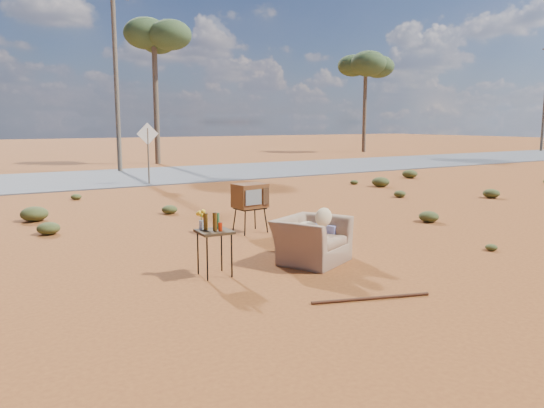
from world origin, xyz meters
TOP-DOWN VIEW (x-y plane):
  - ground at (0.00, 0.00)m, footprint 140.00×140.00m
  - highway at (0.00, 15.00)m, footprint 140.00×7.00m
  - armchair at (0.33, 0.43)m, footprint 1.42×1.28m
  - tv_unit at (0.54, 2.88)m, footprint 0.65×0.55m
  - side_table at (-1.41, 0.51)m, footprint 0.49×0.49m
  - rusty_bar at (-0.16, -1.50)m, footprint 1.51×0.53m
  - road_sign at (1.50, 12.00)m, footprint 0.78×0.06m
  - eucalyptus_center at (5.00, 21.00)m, footprint 3.20×3.20m
  - eucalyptus_right at (22.00, 24.00)m, footprint 3.20×3.20m
  - utility_pole_center at (2.00, 17.50)m, footprint 1.40×0.20m
  - scrub_patch at (-0.82, 4.41)m, footprint 17.49×8.07m

SIDE VIEW (x-z plane):
  - ground at x=0.00m, z-range 0.00..0.00m
  - highway at x=0.00m, z-range 0.00..0.04m
  - rusty_bar at x=-0.16m, z-range 0.00..0.04m
  - scrub_patch at x=-0.82m, z-range -0.03..0.30m
  - armchair at x=0.33m, z-range -0.03..0.92m
  - side_table at x=-1.41m, z-range 0.22..1.17m
  - tv_unit at x=0.54m, z-range 0.24..1.23m
  - road_sign at x=1.50m, z-range 0.41..2.60m
  - utility_pole_center at x=2.00m, z-range 0.15..8.15m
  - eucalyptus_right at x=22.00m, z-range 2.39..9.49m
  - eucalyptus_center at x=5.00m, z-range 2.63..10.23m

